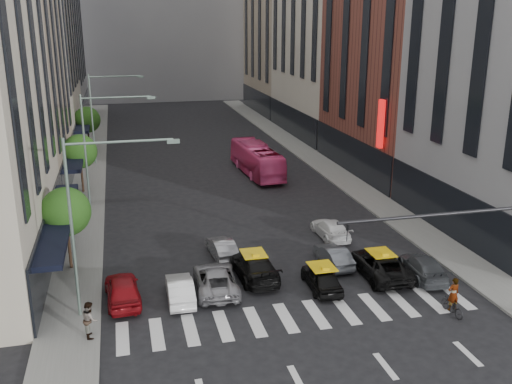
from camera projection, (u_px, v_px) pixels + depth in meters
ground at (315, 331)px, 27.37m from camera, size 160.00×160.00×0.00m
sidewalk_left at (89, 180)px, 52.61m from camera, size 3.00×96.00×0.15m
sidewalk_right at (324, 165)px, 57.82m from camera, size 3.00×96.00×0.15m
building_left_b at (5, 49)px, 46.02m from camera, size 8.00×16.00×24.00m
building_left_d at (48, 13)px, 79.51m from camera, size 8.00×18.00×30.00m
building_right_b at (396, 34)px, 52.50m from camera, size 8.00×18.00×26.00m
building_right_d at (282, 21)px, 87.51m from camera, size 8.00×18.00×28.00m
tree_near at (66, 212)px, 32.92m from camera, size 2.88×2.88×4.95m
tree_mid at (80, 152)px, 47.78m from camera, size 2.88×2.88×4.95m
tree_far at (87, 120)px, 62.64m from camera, size 2.88×2.88×4.95m
streetlamp_near at (90, 204)px, 27.08m from camera, size 5.38×0.25×9.00m
streetlamp_mid at (98, 138)px, 41.94m from camera, size 5.38×0.25×9.00m
streetlamp_far at (101, 107)px, 56.81m from camera, size 5.38×0.25×9.00m
traffic_signal at (479, 237)px, 26.88m from camera, size 10.10×0.20×6.00m
liberty_sign at (381, 124)px, 47.05m from camera, size 0.30×0.70×4.00m
car_red at (123, 289)px, 29.94m from camera, size 2.00×4.39×1.46m
car_white_front at (180, 289)px, 30.16m from camera, size 1.41×3.87×1.27m
car_silver at (216, 279)px, 31.23m from camera, size 2.49×4.95×1.35m
taxi_left at (254, 266)px, 32.78m from camera, size 2.37×5.21×1.48m
taxi_center at (322, 278)px, 31.42m from camera, size 1.70×3.92×1.32m
car_grey_mid at (333, 256)px, 34.44m from camera, size 1.40×3.77×1.23m
taxi_right at (380, 264)px, 33.00m from camera, size 2.55×5.21×1.42m
car_grey_curb at (423, 267)px, 32.82m from camera, size 2.34×4.59×1.27m
car_row2_left at (222, 248)px, 35.63m from camera, size 1.60×3.83×1.23m
car_row2_right at (330, 229)px, 38.87m from camera, size 1.81×4.29×1.24m
bus at (257, 159)px, 54.36m from camera, size 3.06×10.53×2.90m
motorcycle at (452, 306)px, 28.76m from camera, size 0.73×1.78×0.91m
rider at (455, 282)px, 28.37m from camera, size 0.67×0.47×1.76m
pedestrian_near at (90, 319)px, 26.38m from camera, size 0.76×0.93×1.76m
pedestrian_far at (58, 250)px, 34.50m from camera, size 0.98×0.71×1.55m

